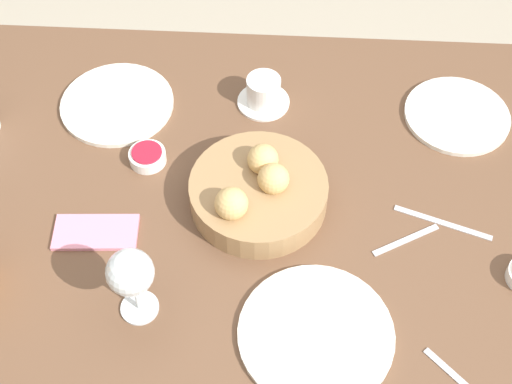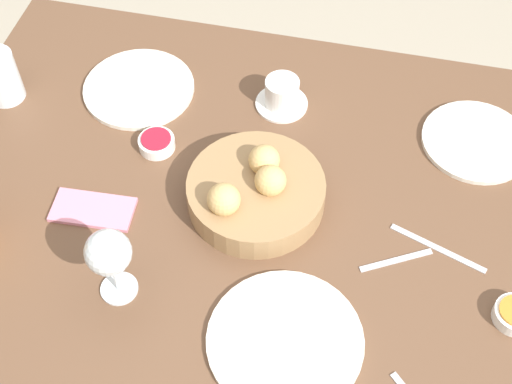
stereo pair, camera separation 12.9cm
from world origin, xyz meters
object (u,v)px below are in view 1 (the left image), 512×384
object	(u,v)px
cell_phone	(93,232)
coffee_cup	(261,93)
plate_near_right	(115,104)
jam_bowl_berry	(145,156)
fork_silver	(440,223)
plate_near_left	(455,115)
wine_glass	(128,274)
plate_far_center	(313,334)
spoon_coffee	(403,240)
bread_basket	(256,191)

from	to	relation	value
cell_phone	coffee_cup	bearing A→B (deg)	-129.81
plate_near_right	cell_phone	size ratio (longest dim) A/B	1.50
coffee_cup	jam_bowl_berry	xyz separation A→B (m)	(0.21, 0.17, -0.02)
fork_silver	cell_phone	bearing A→B (deg)	5.26
plate_near_left	wine_glass	distance (m)	0.75
plate_far_center	jam_bowl_berry	distance (m)	0.48
plate_near_left	jam_bowl_berry	xyz separation A→B (m)	(0.61, 0.15, 0.01)
plate_far_center	cell_phone	size ratio (longest dim) A/B	1.66
plate_near_right	plate_near_left	bearing A→B (deg)	-179.40
plate_near_left	jam_bowl_berry	world-z (taller)	jam_bowl_berry
wine_glass	spoon_coffee	xyz separation A→B (m)	(-0.45, -0.16, -0.11)
bread_basket	plate_near_left	world-z (taller)	bread_basket
plate_near_left	cell_phone	size ratio (longest dim) A/B	1.38
plate_far_center	jam_bowl_berry	xyz separation A→B (m)	(0.33, -0.35, 0.01)
plate_near_right	wine_glass	distance (m)	0.49
jam_bowl_berry	cell_phone	distance (m)	0.19
cell_phone	fork_silver	bearing A→B (deg)	-174.74
wine_glass	coffee_cup	bearing A→B (deg)	-110.57
bread_basket	wine_glass	world-z (taller)	wine_glass
plate_near_left	coffee_cup	distance (m)	0.40
bread_basket	jam_bowl_berry	size ratio (longest dim) A/B	3.54
plate_near_left	cell_phone	xyz separation A→B (m)	(0.68, 0.32, -0.00)
plate_far_center	coffee_cup	size ratio (longest dim) A/B	2.37
plate_far_center	spoon_coffee	bearing A→B (deg)	-129.45
bread_basket	coffee_cup	xyz separation A→B (m)	(0.00, -0.25, -0.00)
bread_basket	spoon_coffee	world-z (taller)	bread_basket
spoon_coffee	cell_phone	world-z (taller)	cell_phone
plate_far_center	fork_silver	bearing A→B (deg)	-134.24
plate_near_left	wine_glass	xyz separation A→B (m)	(0.58, 0.47, 0.11)
bread_basket	cell_phone	bearing A→B (deg)	16.63
fork_silver	spoon_coffee	xyz separation A→B (m)	(0.07, 0.04, 0.00)
coffee_cup	cell_phone	world-z (taller)	coffee_cup
wine_glass	spoon_coffee	world-z (taller)	wine_glass
coffee_cup	fork_silver	distance (m)	0.44
wine_glass	plate_near_left	bearing A→B (deg)	-140.95
spoon_coffee	cell_phone	bearing A→B (deg)	1.69
fork_silver	cell_phone	size ratio (longest dim) A/B	1.13
bread_basket	spoon_coffee	bearing A→B (deg)	165.51
plate_near_left	fork_silver	world-z (taller)	plate_near_left
cell_phone	wine_glass	bearing A→B (deg)	125.10
plate_near_right	fork_silver	size ratio (longest dim) A/B	1.34
plate_near_right	bread_basket	bearing A→B (deg)	142.77
bread_basket	plate_far_center	bearing A→B (deg)	112.50
coffee_cup	wine_glass	bearing A→B (deg)	69.43
spoon_coffee	plate_near_left	bearing A→B (deg)	-112.01
spoon_coffee	cell_phone	size ratio (longest dim) A/B	0.80
jam_bowl_berry	wine_glass	bearing A→B (deg)	95.97
plate_near_right	plate_far_center	xyz separation A→B (m)	(-0.41, 0.49, -0.00)
fork_silver	spoon_coffee	distance (m)	0.08
plate_far_center	coffee_cup	world-z (taller)	coffee_cup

